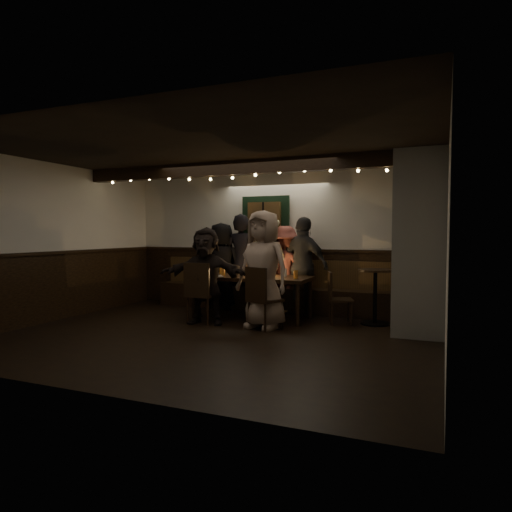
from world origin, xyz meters
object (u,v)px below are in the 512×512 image
at_px(chair_near_left, 200,289).
at_px(person_g, 263,269).
at_px(high_top, 375,290).
at_px(person_e, 304,266).
at_px(person_b, 241,262).
at_px(person_a, 222,266).
at_px(person_d, 285,269).
at_px(chair_end, 335,295).
at_px(dining_table, 251,280).
at_px(chair_near_right, 261,294).
at_px(person_f, 206,276).
at_px(person_c, 268,265).

relative_size(chair_near_left, person_g, 0.55).
relative_size(chair_near_left, high_top, 1.12).
height_order(chair_near_left, person_g, person_g).
relative_size(high_top, person_e, 0.51).
height_order(high_top, person_b, person_b).
relative_size(high_top, person_b, 0.49).
relative_size(person_b, person_e, 1.04).
bearing_deg(person_a, person_d, -174.67).
distance_m(chair_end, person_g, 1.28).
height_order(dining_table, person_b, person_b).
xyz_separation_m(chair_near_right, person_b, (-1.01, 1.53, 0.37)).
distance_m(person_e, person_g, 1.32).
bearing_deg(person_e, person_g, 101.14).
bearing_deg(person_d, person_f, 61.57).
bearing_deg(high_top, person_c, 169.52).
bearing_deg(person_c, person_b, 11.91).
height_order(chair_end, person_f, person_f).
height_order(person_c, person_e, person_e).
distance_m(chair_near_left, person_a, 1.49).
bearing_deg(dining_table, person_a, 143.69).
relative_size(chair_near_right, person_c, 0.54).
distance_m(person_f, person_g, 0.97).
bearing_deg(chair_end, person_c, 158.12).
bearing_deg(person_g, chair_end, 50.23).
relative_size(dining_table, person_g, 1.12).
bearing_deg(person_f, person_c, 59.28).
bearing_deg(chair_near_right, person_f, 175.54).
bearing_deg(dining_table, chair_near_right, -58.21).
distance_m(chair_near_left, person_d, 1.80).
bearing_deg(person_g, person_c, 120.18).
xyz_separation_m(high_top, person_c, (-1.95, 0.36, 0.31)).
relative_size(chair_near_right, chair_end, 1.14).
bearing_deg(person_b, person_a, 11.39).
height_order(chair_near_left, person_b, person_b).
bearing_deg(person_c, chair_end, 179.97).
height_order(person_b, person_f, person_b).
relative_size(high_top, person_d, 0.56).
bearing_deg(person_f, chair_near_right, -12.99).
relative_size(chair_near_left, person_e, 0.57).
height_order(chair_end, person_g, person_g).
bearing_deg(person_b, person_g, 126.05).
bearing_deg(chair_near_left, person_g, 6.30).
bearing_deg(person_e, person_b, 18.11).
height_order(high_top, person_d, person_d).
height_order(person_d, person_f, person_d).
bearing_deg(person_f, chair_end, 14.24).
relative_size(dining_table, person_f, 1.30).
relative_size(person_d, person_f, 1.02).
relative_size(person_a, person_b, 0.91).
height_order(person_a, person_d, person_a).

